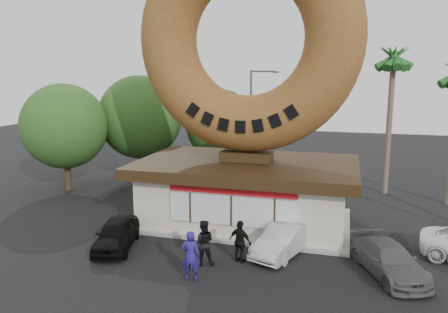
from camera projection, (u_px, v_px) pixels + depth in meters
name	position (u px, v px, depth m)	size (l,w,h in m)	color
ground	(213.00, 269.00, 17.52)	(90.00, 90.00, 0.00)	black
donut_shop	(246.00, 190.00, 22.85)	(11.20, 7.20, 3.80)	silver
giant_donut	(248.00, 39.00, 21.43)	(11.23, 11.23, 2.86)	brown
tree_west	(140.00, 117.00, 31.48)	(6.00, 6.00, 7.65)	#473321
tree_mid	(221.00, 125.00, 32.02)	(5.20, 5.20, 6.63)	#473321
tree_far	(64.00, 126.00, 28.70)	(5.60, 5.60, 7.14)	#473321
palm_near	(394.00, 63.00, 27.17)	(2.60, 2.60, 9.75)	#726651
street_lamp	(253.00, 118.00, 32.30)	(2.11, 0.20, 8.00)	#59595E
person_left	(191.00, 256.00, 16.49)	(0.71, 0.46, 1.94)	navy
person_center	(203.00, 243.00, 17.82)	(0.92, 0.72, 1.90)	black
person_right	(240.00, 242.00, 18.04)	(1.06, 0.44, 1.80)	black
car_black	(116.00, 234.00, 19.60)	(1.53, 3.80, 1.30)	black
car_silver	(284.00, 240.00, 18.94)	(1.36, 3.91, 1.29)	#BCBBC1
car_grey	(389.00, 260.00, 16.98)	(1.71, 4.21, 1.22)	#585A5D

